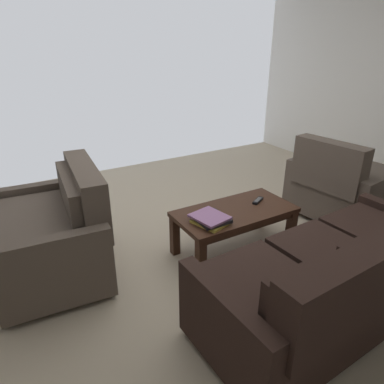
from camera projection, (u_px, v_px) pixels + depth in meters
name	position (u px, v px, depth m)	size (l,w,h in m)	color
ground_plane	(207.00, 248.00, 3.20)	(5.91, 5.06, 0.01)	#B7A88E
sofa_main	(338.00, 278.00, 2.23)	(1.89, 0.88, 0.80)	black
loveseat_near	(57.00, 231.00, 2.73)	(0.88, 1.17, 0.89)	black
coffee_table	(235.00, 217.00, 3.02)	(1.06, 0.53, 0.41)	#3D2316
armchair_side	(342.00, 185.00, 3.63)	(0.99, 1.02, 0.89)	black
book_stack	(210.00, 219.00, 2.77)	(0.29, 0.32, 0.07)	#E0CC4C
tv_remote	(258.00, 201.00, 3.15)	(0.16, 0.11, 0.02)	black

